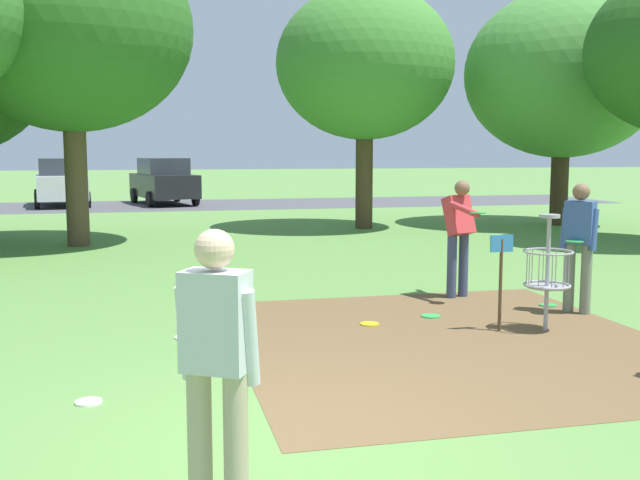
# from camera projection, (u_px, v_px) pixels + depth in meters

# --- Properties ---
(ground_plane) EXTENTS (160.00, 160.00, 0.00)m
(ground_plane) POSITION_uv_depth(u_px,v_px,m) (290.00, 440.00, 5.45)
(ground_plane) COLOR #5B8942
(dirt_tee_pad) EXTENTS (4.77, 5.28, 0.01)m
(dirt_tee_pad) POSITION_uv_depth(u_px,v_px,m) (449.00, 340.00, 8.28)
(dirt_tee_pad) COLOR brown
(dirt_tee_pad) RESTS_ON ground
(disc_golf_basket) EXTENTS (0.98, 0.58, 1.39)m
(disc_golf_basket) POSITION_uv_depth(u_px,v_px,m) (543.00, 268.00, 8.67)
(disc_golf_basket) COLOR #9E9EA3
(disc_golf_basket) RESTS_ON ground
(player_foreground_watching) EXTENTS (0.46, 1.17, 1.71)m
(player_foreground_watching) POSITION_uv_depth(u_px,v_px,m) (459.00, 230.00, 10.62)
(player_foreground_watching) COLOR #384260
(player_foreground_watching) RESTS_ON ground
(player_waiting_left) EXTENTS (0.49, 0.45, 1.71)m
(player_waiting_left) POSITION_uv_depth(u_px,v_px,m) (217.00, 362.00, 4.06)
(player_waiting_left) COLOR tan
(player_waiting_left) RESTS_ON ground
(player_waiting_right) EXTENTS (0.45, 0.47, 1.71)m
(player_waiting_right) POSITION_uv_depth(u_px,v_px,m) (579.00, 240.00, 9.59)
(player_waiting_right) COLOR slate
(player_waiting_right) RESTS_ON ground
(frisbee_near_basket) EXTENTS (0.23, 0.23, 0.02)m
(frisbee_near_basket) POSITION_uv_depth(u_px,v_px,m) (370.00, 324.00, 9.04)
(frisbee_near_basket) COLOR gold
(frisbee_near_basket) RESTS_ON ground
(frisbee_by_tee) EXTENTS (0.26, 0.26, 0.02)m
(frisbee_by_tee) POSITION_uv_depth(u_px,v_px,m) (186.00, 337.00, 8.40)
(frisbee_by_tee) COLOR white
(frisbee_by_tee) RESTS_ON ground
(frisbee_mid_grass) EXTENTS (0.23, 0.23, 0.02)m
(frisbee_mid_grass) POSITION_uv_depth(u_px,v_px,m) (232.00, 285.00, 11.69)
(frisbee_mid_grass) COLOR #E53D99
(frisbee_mid_grass) RESTS_ON ground
(frisbee_far_left) EXTENTS (0.23, 0.23, 0.02)m
(frisbee_far_left) POSITION_uv_depth(u_px,v_px,m) (89.00, 402.00, 6.24)
(frisbee_far_left) COLOR white
(frisbee_far_left) RESTS_ON ground
(frisbee_far_right) EXTENTS (0.25, 0.25, 0.02)m
(frisbee_far_right) POSITION_uv_depth(u_px,v_px,m) (431.00, 316.00, 9.47)
(frisbee_far_right) COLOR green
(frisbee_far_right) RESTS_ON ground
(frisbee_scattered_a) EXTENTS (0.23, 0.23, 0.02)m
(frisbee_scattered_a) POSITION_uv_depth(u_px,v_px,m) (548.00, 305.00, 10.14)
(frisbee_scattered_a) COLOR green
(frisbee_scattered_a) RESTS_ON ground
(tree_mid_right) EXTENTS (5.55, 5.55, 6.64)m
(tree_mid_right) POSITION_uv_depth(u_px,v_px,m) (564.00, 74.00, 20.73)
(tree_mid_right) COLOR #422D1E
(tree_mid_right) RESTS_ON ground
(tree_far_center) EXTENTS (5.31, 5.31, 7.05)m
(tree_far_center) POSITION_uv_depth(u_px,v_px,m) (70.00, 29.00, 16.02)
(tree_far_center) COLOR brown
(tree_far_center) RESTS_ON ground
(tree_far_right) EXTENTS (4.80, 4.80, 6.50)m
(tree_far_right) POSITION_uv_depth(u_px,v_px,m) (365.00, 64.00, 19.76)
(tree_far_right) COLOR #4C3823
(tree_far_right) RESTS_ON ground
(parking_lot_strip) EXTENTS (36.00, 6.00, 0.01)m
(parking_lot_strip) POSITION_uv_depth(u_px,v_px,m) (174.00, 205.00, 28.88)
(parking_lot_strip) COLOR #4C4C51
(parking_lot_strip) RESTS_ON ground
(parked_car_leftmost) EXTENTS (2.40, 4.41, 1.84)m
(parked_car_leftmost) POSITION_uv_depth(u_px,v_px,m) (61.00, 182.00, 28.43)
(parked_car_leftmost) COLOR silver
(parked_car_leftmost) RESTS_ON ground
(parked_car_center_left) EXTENTS (2.75, 4.51, 1.84)m
(parked_car_center_left) POSITION_uv_depth(u_px,v_px,m) (164.00, 181.00, 29.33)
(parked_car_center_left) COLOR black
(parked_car_center_left) RESTS_ON ground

